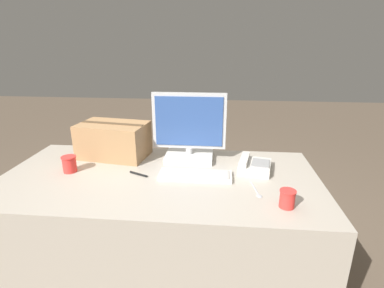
# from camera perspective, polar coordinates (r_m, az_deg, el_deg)

# --- Properties ---
(ground_plane) EXTENTS (12.00, 12.00, 0.00)m
(ground_plane) POSITION_cam_1_polar(r_m,az_deg,el_deg) (2.13, -5.53, -23.74)
(ground_plane) COLOR brown
(office_desk) EXTENTS (1.80, 0.90, 0.72)m
(office_desk) POSITION_cam_1_polar(r_m,az_deg,el_deg) (1.90, -5.88, -15.84)
(office_desk) COLOR #A89E8E
(office_desk) RESTS_ON ground_plane
(monitor) EXTENTS (0.46, 0.24, 0.43)m
(monitor) POSITION_cam_1_polar(r_m,az_deg,el_deg) (1.89, -0.54, 2.10)
(monitor) COLOR white
(monitor) RESTS_ON office_desk
(keyboard) EXTENTS (0.41, 0.14, 0.03)m
(keyboard) POSITION_cam_1_polar(r_m,az_deg,el_deg) (1.69, 0.61, -5.99)
(keyboard) COLOR beige
(keyboard) RESTS_ON office_desk
(desk_phone) EXTENTS (0.22, 0.24, 0.08)m
(desk_phone) POSITION_cam_1_polar(r_m,az_deg,el_deg) (1.81, 11.65, -4.05)
(desk_phone) COLOR beige
(desk_phone) RESTS_ON office_desk
(paper_cup_left) EXTENTS (0.08, 0.08, 0.10)m
(paper_cup_left) POSITION_cam_1_polar(r_m,az_deg,el_deg) (1.88, -22.32, -3.55)
(paper_cup_left) COLOR red
(paper_cup_left) RESTS_ON office_desk
(paper_cup_right) EXTENTS (0.08, 0.08, 0.09)m
(paper_cup_right) POSITION_cam_1_polar(r_m,az_deg,el_deg) (1.46, 17.69, -9.90)
(paper_cup_right) COLOR red
(paper_cup_right) RESTS_ON office_desk
(spoon) EXTENTS (0.05, 0.17, 0.00)m
(spoon) POSITION_cam_1_polar(r_m,az_deg,el_deg) (1.57, 12.32, -9.02)
(spoon) COLOR #B2B2B7
(spoon) RESTS_ON office_desk
(cardboard_box) EXTENTS (0.46, 0.33, 0.23)m
(cardboard_box) POSITION_cam_1_polar(r_m,az_deg,el_deg) (2.02, -14.70, 0.74)
(cardboard_box) COLOR #9E754C
(cardboard_box) RESTS_ON office_desk
(pen_marker) EXTENTS (0.12, 0.06, 0.01)m
(pen_marker) POSITION_cam_1_polar(r_m,az_deg,el_deg) (1.75, -10.13, -5.62)
(pen_marker) COLOR black
(pen_marker) RESTS_ON office_desk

